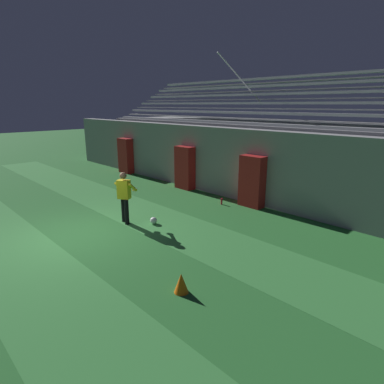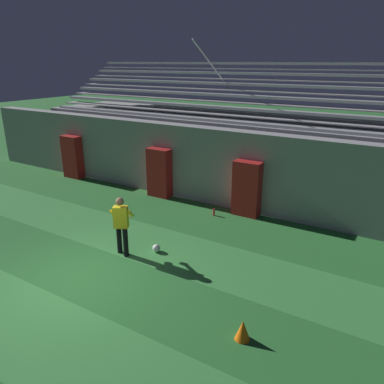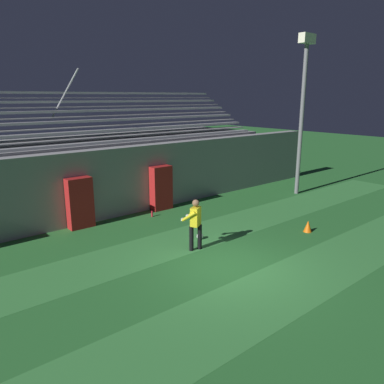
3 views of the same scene
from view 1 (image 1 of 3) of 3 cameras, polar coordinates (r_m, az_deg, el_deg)
ground_plane at (r=10.04m, az=-19.67°, el=-7.26°), size 80.00×80.00×0.00m
turf_stripe_mid at (r=9.55m, az=-29.37°, el=-9.56°), size 28.00×2.12×0.01m
turf_stripe_far at (r=11.18m, az=-7.99°, el=-4.16°), size 28.00×2.12×0.01m
back_wall at (r=13.47m, az=5.74°, el=5.40°), size 24.00×0.60×2.80m
padding_pillar_gate_left at (r=14.42m, az=-1.30°, el=4.32°), size 0.93×0.44×1.91m
padding_pillar_gate_right at (r=12.03m, az=10.62°, el=1.84°), size 0.93×0.44×1.91m
padding_pillar_far_left at (r=18.24m, az=-11.72°, el=6.33°), size 0.93×0.44×1.91m
bleacher_stand at (r=15.57m, az=12.27°, el=6.88°), size 18.00×4.75×5.83m
goalkeeper at (r=10.36m, az=-11.92°, el=-0.40°), size 0.73×0.69×1.67m
soccer_ball at (r=10.37m, az=-6.85°, el=-5.06°), size 0.22×0.22×0.22m
traffic_cone at (r=6.74m, az=-1.93°, el=-15.86°), size 0.30×0.30×0.42m
water_bottle at (r=12.31m, az=5.28°, el=-1.66°), size 0.07×0.07×0.24m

